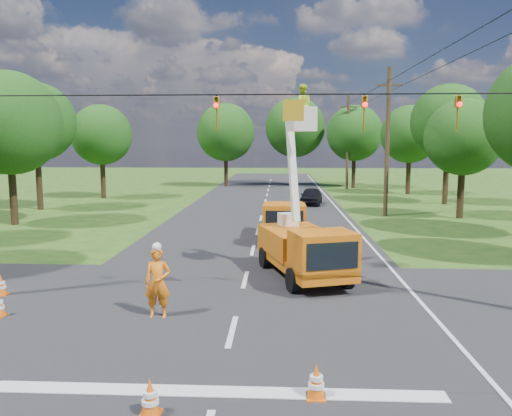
# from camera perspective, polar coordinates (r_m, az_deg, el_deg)

# --- Properties ---
(ground) EXTENTS (140.00, 140.00, 0.00)m
(ground) POSITION_cam_1_polar(r_m,az_deg,el_deg) (32.84, 0.57, -1.24)
(ground) COLOR #224D17
(ground) RESTS_ON ground
(road_main) EXTENTS (12.00, 100.00, 0.06)m
(road_main) POSITION_cam_1_polar(r_m,az_deg,el_deg) (32.84, 0.57, -1.24)
(road_main) COLOR black
(road_main) RESTS_ON ground
(road_cross) EXTENTS (56.00, 10.00, 0.07)m
(road_cross) POSITION_cam_1_polar(r_m,az_deg,el_deg) (15.31, -2.03, -11.35)
(road_cross) COLOR black
(road_cross) RESTS_ON ground
(stop_bar) EXTENTS (9.00, 0.45, 0.02)m
(stop_bar) POSITION_cam_1_polar(r_m,az_deg,el_deg) (10.54, -4.53, -20.42)
(stop_bar) COLOR silver
(stop_bar) RESTS_ON ground
(edge_line) EXTENTS (0.12, 90.00, 0.02)m
(edge_line) POSITION_cam_1_polar(r_m,az_deg,el_deg) (33.11, 10.30, -1.29)
(edge_line) COLOR silver
(edge_line) RESTS_ON ground
(bucket_truck) EXTENTS (3.54, 5.82, 7.03)m
(bucket_truck) POSITION_cam_1_polar(r_m,az_deg,el_deg) (18.22, 5.53, -3.50)
(bucket_truck) COLOR #C05D0D
(bucket_truck) RESTS_ON ground
(second_truck) EXTENTS (2.23, 5.52, 2.05)m
(second_truck) POSITION_cam_1_polar(r_m,az_deg,el_deg) (25.57, 3.18, -1.29)
(second_truck) COLOR #C05D0D
(second_truck) RESTS_ON ground
(ground_worker) EXTENTS (0.75, 0.50, 2.03)m
(ground_worker) POSITION_cam_1_polar(r_m,az_deg,el_deg) (14.49, -11.17, -8.39)
(ground_worker) COLOR orange
(ground_worker) RESTS_ON ground
(distant_car) EXTENTS (2.21, 4.25, 1.38)m
(distant_car) POSITION_cam_1_polar(r_m,az_deg,el_deg) (40.64, 6.32, 1.36)
(distant_car) COLOR black
(distant_car) RESTS_ON ground
(traffic_cone_0) EXTENTS (0.38, 0.38, 0.71)m
(traffic_cone_0) POSITION_cam_1_polar(r_m,az_deg,el_deg) (9.81, -12.01, -20.46)
(traffic_cone_0) COLOR #E75A0C
(traffic_cone_0) RESTS_ON ground
(traffic_cone_1) EXTENTS (0.38, 0.38, 0.71)m
(traffic_cone_1) POSITION_cam_1_polar(r_m,az_deg,el_deg) (10.24, 6.90, -19.09)
(traffic_cone_1) COLOR #E75A0C
(traffic_cone_1) RESTS_ON ground
(traffic_cone_2) EXTENTS (0.38, 0.38, 0.71)m
(traffic_cone_2) POSITION_cam_1_polar(r_m,az_deg,el_deg) (21.47, 5.69, -4.92)
(traffic_cone_2) COLOR #E75A0C
(traffic_cone_2) RESTS_ON ground
(traffic_cone_3) EXTENTS (0.38, 0.38, 0.71)m
(traffic_cone_3) POSITION_cam_1_polar(r_m,az_deg,el_deg) (22.96, 4.15, -4.10)
(traffic_cone_3) COLOR #E75A0C
(traffic_cone_3) RESTS_ON ground
(traffic_cone_5) EXTENTS (0.38, 0.38, 0.71)m
(traffic_cone_5) POSITION_cam_1_polar(r_m,az_deg,el_deg) (18.33, -27.14, -7.85)
(traffic_cone_5) COLOR #E75A0C
(traffic_cone_5) RESTS_ON ground
(pole_right_mid) EXTENTS (1.80, 0.30, 10.00)m
(pole_right_mid) POSITION_cam_1_polar(r_m,az_deg,el_deg) (35.21, 14.79, 7.44)
(pole_right_mid) COLOR #4C3823
(pole_right_mid) RESTS_ON ground
(pole_right_far) EXTENTS (1.80, 0.30, 10.00)m
(pole_right_far) POSITION_cam_1_polar(r_m,az_deg,el_deg) (54.93, 10.44, 7.45)
(pole_right_far) COLOR #4C3823
(pole_right_far) RESTS_ON ground
(signal_span) EXTENTS (18.00, 0.29, 1.07)m
(signal_span) POSITION_cam_1_polar(r_m,az_deg,el_deg) (14.51, 6.82, 11.13)
(signal_span) COLOR black
(signal_span) RESTS_ON ground
(tree_left_d) EXTENTS (6.20, 6.20, 9.24)m
(tree_left_d) POSITION_cam_1_polar(r_m,az_deg,el_deg) (33.64, -26.42, 8.67)
(tree_left_d) COLOR #382616
(tree_left_d) RESTS_ON ground
(tree_left_e) EXTENTS (5.80, 5.80, 9.41)m
(tree_left_e) POSITION_cam_1_polar(r_m,az_deg,el_deg) (40.69, -23.86, 8.97)
(tree_left_e) COLOR #382616
(tree_left_e) RESTS_ON ground
(tree_left_f) EXTENTS (5.40, 5.40, 8.40)m
(tree_left_f) POSITION_cam_1_polar(r_m,az_deg,el_deg) (47.26, -17.26, 7.97)
(tree_left_f) COLOR #382616
(tree_left_f) RESTS_ON ground
(tree_right_c) EXTENTS (5.00, 5.00, 7.83)m
(tree_right_c) POSITION_cam_1_polar(r_m,az_deg,el_deg) (35.53, 22.64, 7.45)
(tree_right_c) COLOR #382616
(tree_right_c) RESTS_ON ground
(tree_right_d) EXTENTS (6.00, 6.00, 9.70)m
(tree_right_d) POSITION_cam_1_polar(r_m,az_deg,el_deg) (43.65, 21.14, 9.19)
(tree_right_d) COLOR #382616
(tree_right_d) RESTS_ON ground
(tree_right_e) EXTENTS (5.60, 5.60, 8.63)m
(tree_right_e) POSITION_cam_1_polar(r_m,az_deg,el_deg) (51.03, 17.18, 8.05)
(tree_right_e) COLOR #382616
(tree_right_e) RESTS_ON ground
(tree_far_a) EXTENTS (6.60, 6.60, 9.50)m
(tree_far_a) POSITION_cam_1_polar(r_m,az_deg,el_deg) (57.80, -3.48, 8.61)
(tree_far_a) COLOR #382616
(tree_far_a) RESTS_ON ground
(tree_far_b) EXTENTS (7.00, 7.00, 10.32)m
(tree_far_b) POSITION_cam_1_polar(r_m,az_deg,el_deg) (59.51, 4.50, 9.17)
(tree_far_b) COLOR #382616
(tree_far_b) RESTS_ON ground
(tree_far_c) EXTENTS (6.20, 6.20, 9.18)m
(tree_far_c) POSITION_cam_1_polar(r_m,az_deg,el_deg) (57.07, 11.20, 8.38)
(tree_far_c) COLOR #382616
(tree_far_c) RESTS_ON ground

